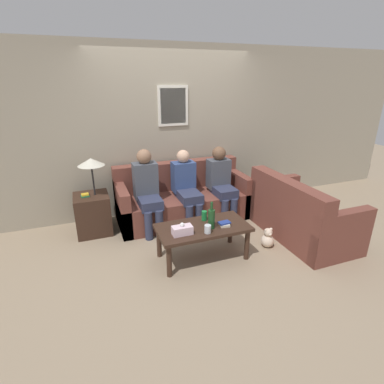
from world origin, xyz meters
TOP-DOWN VIEW (x-y plane):
  - ground_plane at (0.00, 0.00)m, footprint 16.00×16.00m
  - wall_back at (0.00, 0.93)m, footprint 9.00×0.08m
  - couch_main at (0.00, 0.50)m, footprint 2.03×0.82m
  - couch_side at (1.32, -0.67)m, footprint 0.82×1.50m
  - coffee_table at (-0.15, -0.70)m, footprint 1.11×0.56m
  - side_table_with_lamp at (-1.35, 0.47)m, footprint 0.47×0.47m
  - wine_bottle at (-0.08, -0.77)m, footprint 0.08×0.08m
  - drinking_glass at (-0.16, -0.87)m, footprint 0.08×0.08m
  - book_stack at (0.10, -0.78)m, footprint 0.15×0.13m
  - soda_can at (-0.07, -0.55)m, footprint 0.07×0.07m
  - tissue_box at (-0.45, -0.80)m, footprint 0.23×0.12m
  - person_left at (-0.59, 0.30)m, footprint 0.34×0.59m
  - person_middle at (0.01, 0.33)m, footprint 0.34×0.64m
  - person_right at (0.58, 0.31)m, footprint 0.34×0.58m
  - teddy_bear at (0.75, -0.76)m, footprint 0.17×0.17m

SIDE VIEW (x-z plane):
  - ground_plane at x=0.00m, z-range 0.00..0.00m
  - teddy_bear at x=0.75m, z-range -0.02..0.25m
  - couch_main at x=0.00m, z-range -0.13..0.73m
  - couch_side at x=1.32m, z-range -0.13..0.73m
  - side_table_with_lamp at x=-1.35m, z-range -0.19..0.90m
  - coffee_table at x=-0.15m, z-range 0.16..0.59m
  - book_stack at x=0.10m, z-range 0.44..0.49m
  - drinking_glass at x=-0.16m, z-range 0.44..0.53m
  - tissue_box at x=-0.45m, z-range 0.42..0.56m
  - soda_can at x=-0.07m, z-range 0.44..0.56m
  - wine_bottle at x=-0.08m, z-range 0.40..0.73m
  - person_middle at x=0.01m, z-range 0.04..1.14m
  - person_right at x=0.58m, z-range 0.05..1.17m
  - person_left at x=-0.59m, z-range 0.04..1.22m
  - wall_back at x=0.00m, z-range 0.00..2.60m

